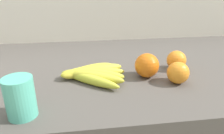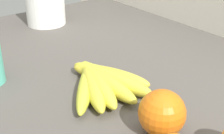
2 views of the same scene
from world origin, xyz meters
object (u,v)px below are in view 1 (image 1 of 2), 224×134
(orange_back_left, at_px, (147,65))
(orange_right, at_px, (178,73))
(banana_bunch, at_px, (92,74))
(mug, at_px, (20,98))
(orange_front, at_px, (176,60))

(orange_back_left, relative_size, orange_right, 1.17)
(banana_bunch, height_order, orange_right, orange_right)
(banana_bunch, bearing_deg, mug, -134.02)
(orange_back_left, bearing_deg, banana_bunch, 178.34)
(banana_bunch, relative_size, orange_back_left, 2.67)
(orange_back_left, distance_m, orange_right, 0.10)
(orange_back_left, distance_m, mug, 0.41)
(orange_back_left, distance_m, orange_front, 0.14)
(banana_bunch, relative_size, orange_front, 3.12)
(banana_bunch, xyz_separation_m, orange_back_left, (0.19, -0.01, 0.02))
(orange_back_left, bearing_deg, mug, -153.98)
(mug, bearing_deg, banana_bunch, 45.98)
(banana_bunch, distance_m, orange_back_left, 0.19)
(banana_bunch, xyz_separation_m, mug, (-0.18, -0.18, 0.03))
(orange_right, bearing_deg, mug, -165.20)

